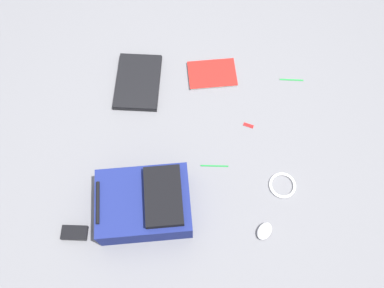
{
  "coord_description": "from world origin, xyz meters",
  "views": [
    {
      "loc": [
        -0.84,
        -0.09,
        1.95
      ],
      "look_at": [
        0.01,
        0.0,
        0.02
      ],
      "focal_mm": 38.0,
      "sensor_mm": 36.0,
      "label": 1
    }
  ],
  "objects": [
    {
      "name": "ground_plane",
      "position": [
        0.0,
        0.0,
        0.0
      ],
      "size": [
        3.76,
        3.76,
        0.0
      ],
      "primitive_type": "plane",
      "color": "slate"
    },
    {
      "name": "backpack",
      "position": [
        -0.35,
        0.18,
        0.09
      ],
      "size": [
        0.4,
        0.49,
        0.21
      ],
      "color": "navy",
      "rests_on": "ground_plane"
    },
    {
      "name": "laptop",
      "position": [
        0.36,
        0.34,
        0.02
      ],
      "size": [
        0.37,
        0.26,
        0.03
      ],
      "color": "black",
      "rests_on": "ground_plane"
    },
    {
      "name": "book_blue",
      "position": [
        0.46,
        -0.07,
        0.01
      ],
      "size": [
        0.23,
        0.3,
        0.02
      ],
      "color": "silver",
      "rests_on": "ground_plane"
    },
    {
      "name": "computer_mouse",
      "position": [
        -0.4,
        -0.39,
        0.02
      ],
      "size": [
        0.11,
        0.1,
        0.03
      ],
      "primitive_type": "ellipsoid",
      "rotation": [
        0.0,
        0.0,
        1.06
      ],
      "color": "silver",
      "rests_on": "ground_plane"
    },
    {
      "name": "cable_coil",
      "position": [
        -0.16,
        -0.47,
        0.01
      ],
      "size": [
        0.14,
        0.14,
        0.01
      ],
      "primitive_type": "torus",
      "color": "silver",
      "rests_on": "ground_plane"
    },
    {
      "name": "power_brick",
      "position": [
        -0.5,
        0.51,
        0.01
      ],
      "size": [
        0.08,
        0.13,
        0.03
      ],
      "primitive_type": "cube",
      "rotation": [
        0.0,
        0.0,
        0.07
      ],
      "color": "black",
      "rests_on": "ground_plane"
    },
    {
      "name": "pen_black",
      "position": [
        -0.09,
        -0.13,
        0.0
      ],
      "size": [
        0.02,
        0.14,
        0.01
      ],
      "primitive_type": "cylinder",
      "rotation": [
        1.57,
        0.0,
        0.08
      ],
      "color": "#198C33",
      "rests_on": "ground_plane"
    },
    {
      "name": "pen_blue",
      "position": [
        0.48,
        -0.52,
        0.0
      ],
      "size": [
        0.02,
        0.13,
        0.01
      ],
      "primitive_type": "cylinder",
      "rotation": [
        1.57,
        0.0,
        0.06
      ],
      "color": "#198C33",
      "rests_on": "ground_plane"
    },
    {
      "name": "usb_stick",
      "position": [
        0.16,
        -0.29,
        0.0
      ],
      "size": [
        0.03,
        0.06,
        0.01
      ],
      "primitive_type": "cube",
      "rotation": [
        0.0,
        0.0,
        6.03
      ],
      "color": "#B21919",
      "rests_on": "ground_plane"
    }
  ]
}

